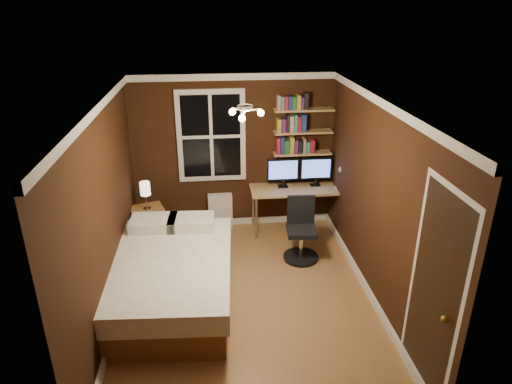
{
  "coord_description": "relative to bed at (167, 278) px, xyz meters",
  "views": [
    {
      "loc": [
        -0.39,
        -4.81,
        3.53
      ],
      "look_at": [
        0.18,
        0.45,
        1.27
      ],
      "focal_mm": 32.0,
      "sensor_mm": 36.0,
      "label": 1
    }
  ],
  "objects": [
    {
      "name": "wall_left",
      "position": [
        -0.61,
        -0.08,
        0.93
      ],
      "size": [
        0.04,
        4.2,
        2.5
      ],
      "primitive_type": "cube",
      "color": "black",
      "rests_on": "ground"
    },
    {
      "name": "books_row_upper",
      "position": [
        2.07,
        1.9,
        1.76
      ],
      "size": [
        0.48,
        0.16,
        0.23
      ],
      "primitive_type": null,
      "color": "#29602C",
      "rests_on": "bookshelf_upper"
    },
    {
      "name": "floor",
      "position": [
        0.99,
        -0.08,
        -0.32
      ],
      "size": [
        4.2,
        4.2,
        0.0
      ],
      "primitive_type": "plane",
      "color": "brown",
      "rests_on": "ground"
    },
    {
      "name": "books_row_middle",
      "position": [
        2.07,
        1.9,
        1.41
      ],
      "size": [
        0.42,
        0.16,
        0.23
      ],
      "primitive_type": null,
      "color": "navy",
      "rests_on": "bookshelf_middle"
    },
    {
      "name": "books_row_lower",
      "position": [
        2.07,
        1.9,
        1.06
      ],
      "size": [
        0.54,
        0.16,
        0.23
      ],
      "primitive_type": null,
      "color": "maroon",
      "rests_on": "bookshelf_lower"
    },
    {
      "name": "ceiling",
      "position": [
        0.99,
        -0.08,
        2.18
      ],
      "size": [
        3.2,
        4.2,
        0.02
      ],
      "primitive_type": "cube",
      "color": "white",
      "rests_on": "wall_back"
    },
    {
      "name": "bed",
      "position": [
        0.0,
        0.0,
        0.0
      ],
      "size": [
        1.73,
        2.31,
        0.75
      ],
      "rotation": [
        0.0,
        0.0,
        -0.06
      ],
      "color": "brown",
      "rests_on": "ground"
    },
    {
      "name": "window",
      "position": [
        0.64,
        1.99,
        1.23
      ],
      "size": [
        1.06,
        0.06,
        1.46
      ],
      "primitive_type": "cube",
      "color": "silver",
      "rests_on": "wall_back"
    },
    {
      "name": "nightstand",
      "position": [
        -0.37,
        1.46,
        -0.02
      ],
      "size": [
        0.6,
        0.6,
        0.6
      ],
      "primitive_type": "cube",
      "rotation": [
        0.0,
        0.0,
        0.31
      ],
      "color": "brown",
      "rests_on": "ground"
    },
    {
      "name": "office_chair",
      "position": [
        1.87,
        0.83,
        0.02
      ],
      "size": [
        0.51,
        0.51,
        0.93
      ],
      "rotation": [
        0.0,
        0.0,
        -0.08
      ],
      "color": "black",
      "rests_on": "ground"
    },
    {
      "name": "wall_right",
      "position": [
        2.59,
        -0.08,
        0.93
      ],
      "size": [
        0.04,
        4.2,
        2.5
      ],
      "primitive_type": "cube",
      "color": "black",
      "rests_on": "ground"
    },
    {
      "name": "bookshelf_lower",
      "position": [
        2.07,
        1.9,
        0.93
      ],
      "size": [
        0.92,
        0.22,
        0.03
      ],
      "primitive_type": "cube",
      "color": "tan",
      "rests_on": "wall_back"
    },
    {
      "name": "bookshelf_upper",
      "position": [
        2.07,
        1.9,
        1.63
      ],
      "size": [
        0.92,
        0.22,
        0.03
      ],
      "primitive_type": "cube",
      "color": "tan",
      "rests_on": "wall_back"
    },
    {
      "name": "radiator",
      "position": [
        0.74,
        1.91,
        -0.03
      ],
      "size": [
        0.39,
        0.14,
        0.59
      ],
      "primitive_type": "cube",
      "color": "beige",
      "rests_on": "ground"
    },
    {
      "name": "wall_back",
      "position": [
        0.99,
        2.02,
        0.93
      ],
      "size": [
        3.2,
        0.04,
        2.5
      ],
      "primitive_type": "cube",
      "color": "black",
      "rests_on": "ground"
    },
    {
      "name": "bedside_lamp",
      "position": [
        -0.37,
        1.46,
        0.49
      ],
      "size": [
        0.15,
        0.15,
        0.43
      ],
      "primitive_type": null,
      "color": "white",
      "rests_on": "nightstand"
    },
    {
      "name": "ceiling_fixture",
      "position": [
        0.99,
        -0.18,
        2.08
      ],
      "size": [
        0.44,
        0.44,
        0.18
      ],
      "primitive_type": null,
      "color": "beige",
      "rests_on": "ceiling"
    },
    {
      "name": "desk_lamp",
      "position": [
        2.61,
        1.58,
        0.63
      ],
      "size": [
        0.14,
        0.32,
        0.44
      ],
      "primitive_type": null,
      "color": "silver",
      "rests_on": "desk"
    },
    {
      "name": "door_knob",
      "position": [
        2.54,
        -1.93,
        0.68
      ],
      "size": [
        0.06,
        0.06,
        0.06
      ],
      "primitive_type": "sphere",
      "color": "#B48534",
      "rests_on": "door"
    },
    {
      "name": "monitor_right",
      "position": [
        2.27,
        1.79,
        0.65
      ],
      "size": [
        0.51,
        0.12,
        0.47
      ],
      "primitive_type": null,
      "color": "black",
      "rests_on": "desk"
    },
    {
      "name": "monitor_left",
      "position": [
        1.74,
        1.79,
        0.65
      ],
      "size": [
        0.51,
        0.12,
        0.47
      ],
      "primitive_type": null,
      "color": "black",
      "rests_on": "desk"
    },
    {
      "name": "desk",
      "position": [
        1.99,
        1.71,
        0.35
      ],
      "size": [
        1.54,
        0.58,
        0.73
      ],
      "color": "tan",
      "rests_on": "ground"
    },
    {
      "name": "door",
      "position": [
        2.58,
        -1.63,
        0.7
      ],
      "size": [
        0.03,
        0.82,
        2.05
      ],
      "primitive_type": null,
      "color": "black",
      "rests_on": "ground"
    },
    {
      "name": "bookshelf_middle",
      "position": [
        2.07,
        1.9,
        1.28
      ],
      "size": [
        0.92,
        0.22,
        0.03
      ],
      "primitive_type": "cube",
      "color": "tan",
      "rests_on": "wall_back"
    }
  ]
}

